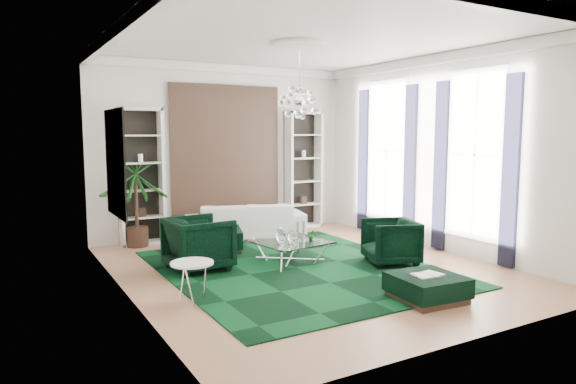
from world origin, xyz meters
TOP-DOWN VIEW (x-y plane):
  - floor at (0.00, 0.00)m, footprint 6.00×7.00m
  - ceiling at (0.00, 0.00)m, footprint 6.00×7.00m
  - wall_back at (0.00, 3.51)m, footprint 6.00×0.02m
  - wall_front at (0.00, -3.51)m, footprint 6.00×0.02m
  - wall_left at (-3.01, 0.00)m, footprint 0.02×7.00m
  - wall_right at (3.01, 0.00)m, footprint 0.02×7.00m
  - crown_molding at (0.00, 0.00)m, footprint 6.00×7.00m
  - ceiling_medallion at (0.00, 0.30)m, footprint 0.90×0.90m
  - tapestry at (0.00, 3.46)m, footprint 2.50×0.06m
  - shelving_left at (-1.95, 3.31)m, footprint 0.90×0.38m
  - shelving_right at (1.95, 3.31)m, footprint 0.90×0.38m
  - painting at (-2.97, 0.60)m, footprint 0.04×1.30m
  - window_near at (2.99, -0.90)m, footprint 0.03×1.10m
  - curtain_near_a at (2.96, -1.68)m, footprint 0.07×0.30m
  - curtain_near_b at (2.96, -0.12)m, footprint 0.07×0.30m
  - window_far at (2.99, 1.50)m, footprint 0.03×1.10m
  - curtain_far_a at (2.96, 0.72)m, footprint 0.07×0.30m
  - curtain_far_b at (2.96, 2.28)m, footprint 0.07×0.30m
  - rug at (-0.19, 0.07)m, footprint 4.20×5.00m
  - sofa at (0.19, 2.91)m, footprint 2.77×1.69m
  - armchair_left at (-1.64, 0.82)m, footprint 1.06×1.03m
  - armchair_right at (1.43, -0.48)m, footprint 1.11×1.10m
  - coffee_table at (-0.08, 0.45)m, footprint 1.32×1.32m
  - ottoman_side at (-0.88, 1.95)m, footprint 1.23×1.23m
  - ottoman_front at (0.54, -2.25)m, footprint 0.95×0.95m
  - book at (0.54, -2.25)m, footprint 0.41×0.28m
  - side_table at (-2.30, -0.76)m, footprint 0.60×0.60m
  - palm at (-2.10, 3.15)m, footprint 1.81×1.81m
  - chandelier at (0.17, 0.56)m, footprint 0.82×0.82m
  - table_plant at (0.21, 0.21)m, footprint 0.12×0.10m

SIDE VIEW (x-z plane):
  - floor at x=0.00m, z-range -0.02..0.00m
  - rug at x=-0.19m, z-range 0.00..0.02m
  - ottoman_front at x=0.54m, z-range 0.00..0.35m
  - coffee_table at x=-0.08m, z-range 0.00..0.40m
  - ottoman_side at x=-0.88m, z-range 0.00..0.43m
  - side_table at x=-2.30m, z-range 0.00..0.56m
  - book at x=0.54m, z-range 0.35..0.38m
  - sofa at x=0.19m, z-range 0.00..0.76m
  - armchair_right at x=1.43m, z-range 0.00..0.79m
  - armchair_left at x=-1.64m, z-range 0.00..0.90m
  - table_plant at x=0.21m, z-range 0.40..0.61m
  - palm at x=-2.10m, z-range 0.00..2.38m
  - shelving_left at x=-1.95m, z-range 0.00..2.80m
  - shelving_right at x=1.95m, z-range 0.00..2.80m
  - curtain_near_a at x=2.96m, z-range 0.02..3.27m
  - curtain_near_b at x=2.96m, z-range 0.02..3.27m
  - curtain_far_a at x=2.96m, z-range 0.02..3.27m
  - curtain_far_b at x=2.96m, z-range 0.02..3.27m
  - painting at x=-2.97m, z-range 1.05..2.65m
  - wall_back at x=0.00m, z-range 0.00..3.80m
  - wall_front at x=0.00m, z-range 0.00..3.80m
  - wall_left at x=-3.01m, z-range 0.00..3.80m
  - wall_right at x=3.01m, z-range 0.00..3.80m
  - tapestry at x=0.00m, z-range 0.50..3.30m
  - window_near at x=2.99m, z-range 0.45..3.35m
  - window_far at x=2.99m, z-range 0.45..3.35m
  - chandelier at x=0.17m, z-range 2.52..3.18m
  - crown_molding at x=0.00m, z-range 3.61..3.79m
  - ceiling_medallion at x=0.00m, z-range 3.75..3.79m
  - ceiling at x=0.00m, z-range 3.80..3.82m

